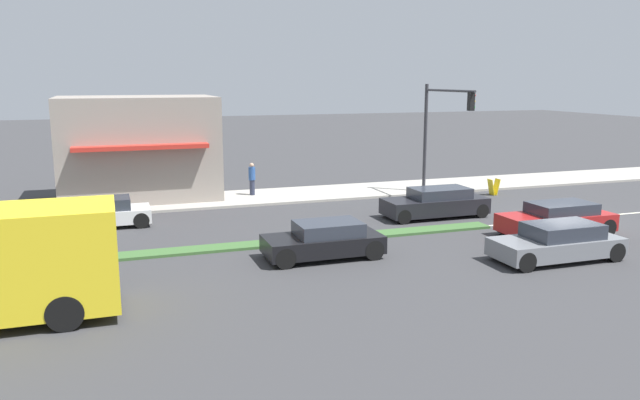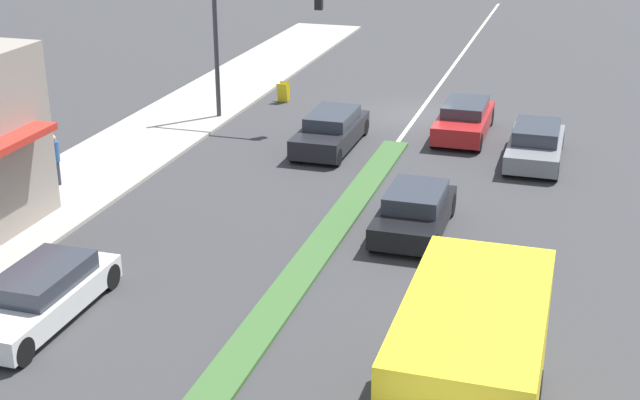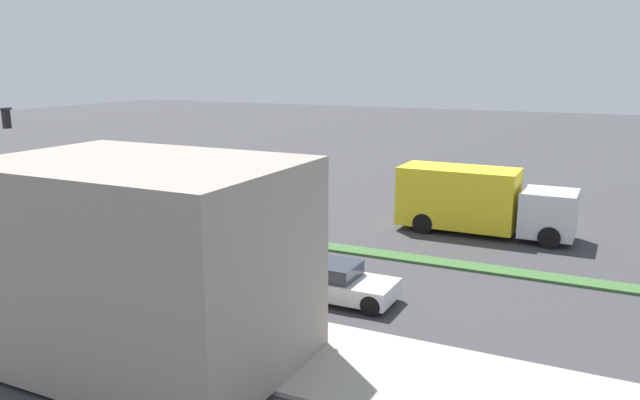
{
  "view_description": "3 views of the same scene",
  "coord_description": "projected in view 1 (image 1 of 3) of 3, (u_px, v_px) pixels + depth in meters",
  "views": [
    {
      "loc": [
        -21.5,
        18.53,
        5.99
      ],
      "look_at": [
        1.96,
        10.51,
        1.15
      ],
      "focal_mm": 35.0,
      "sensor_mm": 36.0,
      "label": 1
    },
    {
      "loc": [
        -6.37,
        34.7,
        10.01
      ],
      "look_at": [
        0.13,
        13.23,
        1.23
      ],
      "focal_mm": 50.0,
      "sensor_mm": 36.0,
      "label": 2
    },
    {
      "loc": [
        22.1,
        27.4,
        7.38
      ],
      "look_at": [
        -1.4,
        15.9,
        1.63
      ],
      "focal_mm": 35.0,
      "sensor_mm": 36.0,
      "label": 3
    }
  ],
  "objects": [
    {
      "name": "hatchback_red",
      "position": [
        557.0,
        219.0,
        24.14
      ],
      "size": [
        1.81,
        4.44,
        1.28
      ],
      "color": "#AD1E1E",
      "rests_on": "ground"
    },
    {
      "name": "traffic_signal_main",
      "position": [
        440.0,
        121.0,
        31.07
      ],
      "size": [
        4.59,
        0.34,
        5.6
      ],
      "color": "#333338",
      "rests_on": "sidewalk_right"
    },
    {
      "name": "building_corner_store",
      "position": [
        139.0,
        147.0,
        31.13
      ],
      "size": [
        5.95,
        7.55,
        5.01
      ],
      "color": "gray",
      "rests_on": "sidewalk_right"
    },
    {
      "name": "ground_plane",
      "position": [
        131.0,
        257.0,
        21.29
      ],
      "size": [
        160.0,
        160.0,
        0.0
      ],
      "primitive_type": "plane",
      "color": "#38383A"
    },
    {
      "name": "van_white",
      "position": [
        95.0,
        213.0,
        25.44
      ],
      "size": [
        1.74,
        4.51,
        1.2
      ],
      "color": "silver",
      "rests_on": "ground"
    },
    {
      "name": "warning_aframe_sign",
      "position": [
        494.0,
        187.0,
        32.57
      ],
      "size": [
        0.45,
        0.53,
        0.84
      ],
      "color": "yellow",
      "rests_on": "ground"
    },
    {
      "name": "sidewalk_right",
      "position": [
        112.0,
        206.0,
        29.47
      ],
      "size": [
        4.0,
        73.0,
        0.12
      ],
      "primitive_type": "cube",
      "color": "#A8A399",
      "rests_on": "ground"
    },
    {
      "name": "lane_marking_center",
      "position": [
        564.0,
        219.0,
        27.0
      ],
      "size": [
        0.16,
        60.0,
        0.01
      ],
      "primitive_type": "cube",
      "color": "beige",
      "rests_on": "ground"
    },
    {
      "name": "pedestrian",
      "position": [
        252.0,
        178.0,
        31.83
      ],
      "size": [
        0.34,
        0.34,
        1.66
      ],
      "color": "#282D42",
      "rests_on": "sidewalk_right"
    },
    {
      "name": "suv_grey",
      "position": [
        558.0,
        242.0,
        20.82
      ],
      "size": [
        1.79,
        4.39,
        1.25
      ],
      "color": "slate",
      "rests_on": "ground"
    },
    {
      "name": "sedan_dark",
      "position": [
        436.0,
        203.0,
        27.32
      ],
      "size": [
        1.78,
        4.58,
        1.29
      ],
      "color": "black",
      "rests_on": "ground"
    },
    {
      "name": "suv_black",
      "position": [
        324.0,
        240.0,
        21.1
      ],
      "size": [
        1.81,
        3.98,
        1.24
      ],
      "color": "black",
      "rests_on": "ground"
    }
  ]
}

